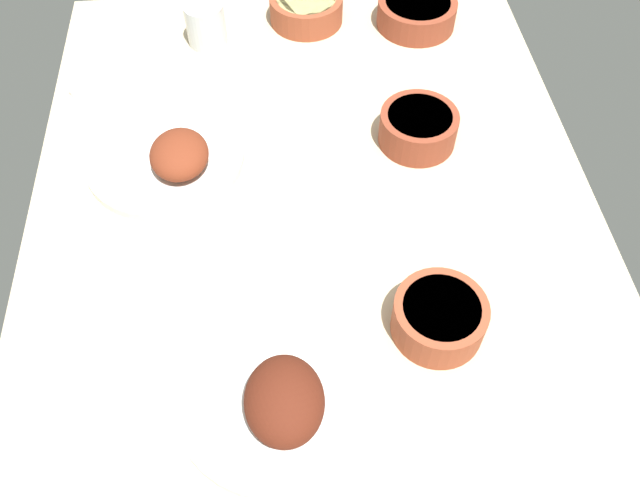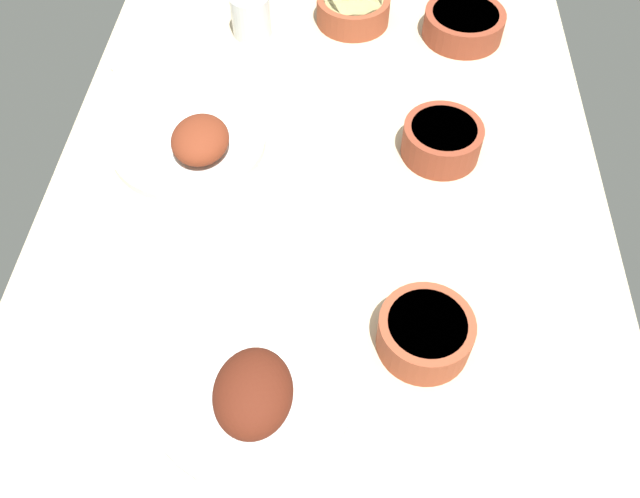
% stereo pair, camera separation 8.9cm
% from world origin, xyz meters
% --- Properties ---
extents(dining_table, '(1.40, 0.90, 0.04)m').
position_xyz_m(dining_table, '(0.00, 0.00, 0.02)').
color(dining_table, '#C6B28E').
rests_on(dining_table, ground).
extents(plate_far_side, '(0.26, 0.26, 0.07)m').
position_xyz_m(plate_far_side, '(0.21, 0.23, 0.06)').
color(plate_far_side, silver).
rests_on(plate_far_side, dining_table).
extents(plate_near_viewer, '(0.27, 0.27, 0.08)m').
position_xyz_m(plate_near_viewer, '(-0.23, 0.07, 0.06)').
color(plate_near_viewer, silver).
rests_on(plate_near_viewer, dining_table).
extents(bowl_potatoes, '(0.15, 0.15, 0.05)m').
position_xyz_m(bowl_potatoes, '(0.59, -0.03, 0.07)').
color(bowl_potatoes, brown).
rests_on(bowl_potatoes, dining_table).
extents(bowl_onions, '(0.13, 0.13, 0.06)m').
position_xyz_m(bowl_onions, '(-0.14, -0.15, 0.07)').
color(bowl_onions, brown).
rests_on(bowl_onions, dining_table).
extents(bowl_pasta, '(0.16, 0.16, 0.05)m').
position_xyz_m(bowl_pasta, '(0.56, -0.24, 0.07)').
color(bowl_pasta, brown).
rests_on(bowl_pasta, dining_table).
extents(bowl_soup, '(0.13, 0.13, 0.06)m').
position_xyz_m(bowl_soup, '(0.23, -0.19, 0.07)').
color(bowl_soup, brown).
rests_on(bowl_soup, dining_table).
extents(water_tumbler, '(0.08, 0.08, 0.08)m').
position_xyz_m(water_tumbler, '(0.54, 0.17, 0.08)').
color(water_tumbler, silver).
rests_on(water_tumbler, dining_table).
extents(fork_loose, '(0.14, 0.13, 0.01)m').
position_xyz_m(fork_loose, '(0.47, 0.35, 0.04)').
color(fork_loose, silver).
rests_on(fork_loose, dining_table).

